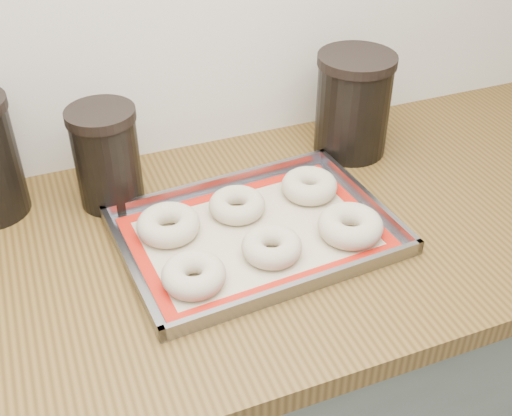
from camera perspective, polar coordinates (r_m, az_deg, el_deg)
name	(u,v)px	position (r m, az deg, el deg)	size (l,w,h in m)	color
cabinet	(250,401)	(1.46, -0.54, -16.81)	(3.00, 0.65, 0.86)	slate
countertop	(248,242)	(1.13, -0.67, -3.00)	(3.06, 0.68, 0.04)	brown
baking_tray	(256,233)	(1.11, 0.00, -2.21)	(0.48, 0.36, 0.03)	gray
baking_mat	(256,234)	(1.11, 0.00, -2.29)	(0.44, 0.32, 0.00)	#C6B793
bagel_front_left	(194,275)	(1.01, -5.56, -5.94)	(0.10, 0.10, 0.04)	beige
bagel_front_mid	(272,247)	(1.06, 1.41, -3.45)	(0.10, 0.10, 0.04)	beige
bagel_front_right	(350,226)	(1.11, 8.38, -1.58)	(0.11, 0.11, 0.04)	beige
bagel_back_left	(168,225)	(1.11, -7.79, -1.48)	(0.11, 0.11, 0.04)	beige
bagel_back_mid	(237,205)	(1.15, -1.70, 0.27)	(0.10, 0.10, 0.04)	beige
bagel_back_right	(309,186)	(1.20, 4.77, 1.98)	(0.10, 0.10, 0.04)	beige
canister_mid	(107,157)	(1.18, -13.12, 4.46)	(0.12, 0.12, 0.19)	black
canister_right	(353,104)	(1.32, 8.62, 9.12)	(0.16, 0.16, 0.21)	black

